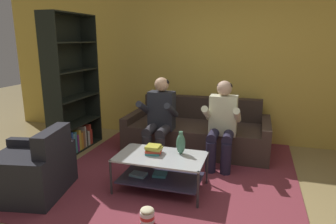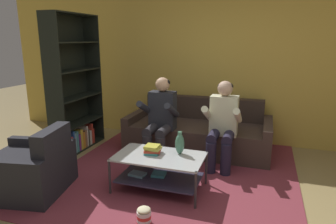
{
  "view_description": "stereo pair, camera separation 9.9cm",
  "coord_description": "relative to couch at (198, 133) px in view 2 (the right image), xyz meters",
  "views": [
    {
      "loc": [
        0.63,
        -2.76,
        1.76
      ],
      "look_at": [
        -0.47,
        0.89,
        0.83
      ],
      "focal_mm": 32.0,
      "sensor_mm": 36.0,
      "label": 1
    },
    {
      "loc": [
        0.73,
        -2.73,
        1.76
      ],
      "look_at": [
        -0.47,
        0.89,
        0.83
      ],
      "focal_mm": 32.0,
      "sensor_mm": 36.0,
      "label": 2
    }
  ],
  "objects": [
    {
      "name": "ground",
      "position": [
        0.26,
        -1.84,
        -0.27
      ],
      "size": [
        16.8,
        16.8,
        0.0
      ],
      "primitive_type": "plane",
      "color": "#978253"
    },
    {
      "name": "back_partition",
      "position": [
        0.26,
        0.62,
        1.18
      ],
      "size": [
        8.4,
        0.12,
        2.9
      ],
      "primitive_type": "cube",
      "color": "gold",
      "rests_on": "ground"
    },
    {
      "name": "couch",
      "position": [
        0.0,
        0.0,
        0.0
      ],
      "size": [
        2.25,
        0.99,
        0.8
      ],
      "color": "#3F3129",
      "rests_on": "ground"
    },
    {
      "name": "person_seated_left",
      "position": [
        -0.46,
        -0.57,
        0.39
      ],
      "size": [
        0.5,
        0.58,
        1.21
      ],
      "color": "#2E2C31",
      "rests_on": "ground"
    },
    {
      "name": "person_seated_right",
      "position": [
        0.46,
        -0.57,
        0.38
      ],
      "size": [
        0.5,
        0.58,
        1.2
      ],
      "color": "#211D31",
      "rests_on": "ground"
    },
    {
      "name": "coffee_table",
      "position": [
        -0.15,
        -1.49,
        0.01
      ],
      "size": [
        1.04,
        0.61,
        0.43
      ],
      "color": "#B5BABD",
      "rests_on": "ground"
    },
    {
      "name": "area_rug",
      "position": [
        -0.07,
        -0.87,
        -0.27
      ],
      "size": [
        3.08,
        3.44,
        0.01
      ],
      "color": "brown",
      "rests_on": "ground"
    },
    {
      "name": "vase",
      "position": [
        0.07,
        -1.35,
        0.29
      ],
      "size": [
        0.11,
        0.11,
        0.27
      ],
      "color": "#457B5F",
      "rests_on": "coffee_table"
    },
    {
      "name": "book_stack",
      "position": [
        -0.24,
        -1.45,
        0.21
      ],
      "size": [
        0.22,
        0.2,
        0.11
      ],
      "color": "teal",
      "rests_on": "coffee_table"
    },
    {
      "name": "bookshelf",
      "position": [
        -1.92,
        -0.6,
        0.53
      ],
      "size": [
        0.32,
        1.05,
        2.14
      ],
      "color": "black",
      "rests_on": "ground"
    },
    {
      "name": "armchair",
      "position": [
        -1.56,
        -2.01,
        0.0
      ],
      "size": [
        1.0,
        0.98,
        0.79
      ],
      "color": "#222228",
      "rests_on": "ground"
    },
    {
      "name": "popcorn_tub",
      "position": [
        -0.05,
        -2.2,
        -0.18
      ],
      "size": [
        0.14,
        0.14,
        0.18
      ],
      "color": "red",
      "rests_on": "ground"
    }
  ]
}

